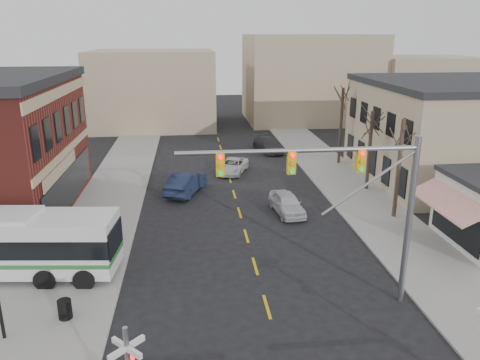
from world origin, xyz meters
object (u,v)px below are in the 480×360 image
rr_crossing_east (479,353)px  pedestrian_near (71,264)px  trash_bin (65,309)px  car_c (233,166)px  car_a (287,203)px  car_d (268,145)px  car_b (186,183)px  traffic_signal_mast (350,188)px  pedestrian_far (57,245)px

rr_crossing_east → pedestrian_near: rr_crossing_east is taller
trash_bin → car_c: car_c is taller
car_a → pedestrian_near: (-12.81, -8.42, 0.37)m
car_a → car_d: car_d is taller
car_c → car_d: car_d is taller
rr_crossing_east → car_b: rr_crossing_east is taller
rr_crossing_east → car_c: bearing=101.3°
car_b → rr_crossing_east: bearing=133.7°
pedestrian_near → rr_crossing_east: bearing=-122.6°
car_d → pedestrian_near: 30.14m
traffic_signal_mast → car_a: bearing=91.1°
trash_bin → car_a: car_a is taller
traffic_signal_mast → pedestrian_near: 14.23m
traffic_signal_mast → car_a: 12.76m
car_a → car_c: bearing=98.8°
trash_bin → car_a: bearing=43.4°
pedestrian_near → pedestrian_far: 3.17m
rr_crossing_east → car_c: size_ratio=1.22×
car_d → traffic_signal_mast: bearing=-105.2°
trash_bin → pedestrian_far: (-1.87, 6.08, 0.31)m
car_a → pedestrian_near: size_ratio=2.18×
traffic_signal_mast → rr_crossing_east: size_ratio=1.87×
car_a → pedestrian_far: (-14.23, -5.60, 0.13)m
car_c → pedestrian_far: size_ratio=3.07×
car_a → trash_bin: bearing=-143.4°
car_a → car_b: size_ratio=0.83×
car_d → pedestrian_near: (-14.47, -26.44, 0.37)m
trash_bin → rr_crossing_east: bearing=-22.9°
trash_bin → car_d: car_d is taller
car_b → car_d: 15.51m
car_b → pedestrian_near: (-5.75, -13.62, 0.25)m
trash_bin → car_c: bearing=66.8°
car_a → car_d: (1.66, 18.02, 0.01)m
traffic_signal_mast → car_c: size_ratio=2.29×
trash_bin → pedestrian_far: size_ratio=0.59×
trash_bin → car_c: 24.02m
rr_crossing_east → pedestrian_far: 21.15m
car_c → trash_bin: bearing=-92.7°
car_c → car_d: size_ratio=0.90×
traffic_signal_mast → car_a: size_ratio=2.43×
traffic_signal_mast → pedestrian_far: bearing=157.0°
car_a → car_b: (-7.06, 5.20, 0.12)m
trash_bin → car_d: bearing=64.7°
car_a → car_c: (-2.89, 10.40, -0.10)m
trash_bin → pedestrian_near: bearing=97.8°
traffic_signal_mast → car_d: size_ratio=2.05×
trash_bin → car_a: (12.36, 11.68, 0.18)m
car_b → car_c: (4.17, 5.20, -0.22)m
trash_bin → car_d: 32.85m
trash_bin → pedestrian_far: pedestrian_far is taller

